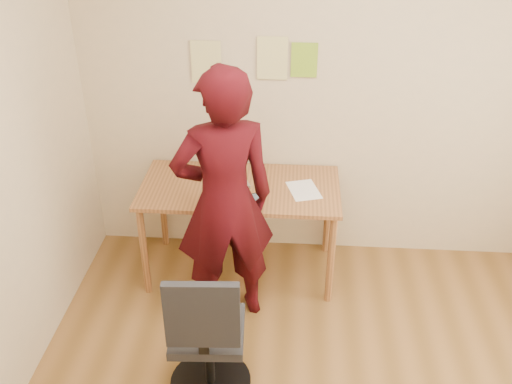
# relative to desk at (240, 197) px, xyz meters

# --- Properties ---
(room) EXTENTS (3.58, 3.58, 2.78)m
(room) POSITION_rel_desk_xyz_m (0.57, -1.38, 0.70)
(room) COLOR brown
(room) RESTS_ON ground
(desk) EXTENTS (1.40, 0.70, 0.74)m
(desk) POSITION_rel_desk_xyz_m (0.00, 0.00, 0.00)
(desk) COLOR #9F6536
(desk) RESTS_ON ground
(laptop) EXTENTS (0.37, 0.35, 0.21)m
(laptop) POSITION_rel_desk_xyz_m (-0.12, 0.07, 0.14)
(laptop) COLOR #ACACB3
(laptop) RESTS_ON desk
(paper_sheet) EXTENTS (0.26, 0.32, 0.00)m
(paper_sheet) POSITION_rel_desk_xyz_m (0.45, -0.02, 0.09)
(paper_sheet) COLOR white
(paper_sheet) RESTS_ON desk
(phone) EXTENTS (0.11, 0.13, 0.01)m
(phone) POSITION_rel_desk_xyz_m (0.12, -0.16, 0.09)
(phone) COLOR black
(phone) RESTS_ON desk
(wall_note_left) EXTENTS (0.21, 0.00, 0.30)m
(wall_note_left) POSITION_rel_desk_xyz_m (-0.26, 0.36, 0.86)
(wall_note_left) COLOR #DFD585
(wall_note_left) RESTS_ON room
(wall_note_mid) EXTENTS (0.21, 0.00, 0.30)m
(wall_note_mid) POSITION_rel_desk_xyz_m (0.20, 0.36, 0.90)
(wall_note_mid) COLOR #DFD585
(wall_note_mid) RESTS_ON room
(wall_note_right) EXTENTS (0.18, 0.00, 0.24)m
(wall_note_right) POSITION_rel_desk_xyz_m (0.42, 0.36, 0.89)
(wall_note_right) COLOR #88B829
(wall_note_right) RESTS_ON room
(office_chair) EXTENTS (0.48, 0.48, 0.93)m
(office_chair) POSITION_rel_desk_xyz_m (-0.07, -1.17, -0.26)
(office_chair) COLOR black
(office_chair) RESTS_ON ground
(person) EXTENTS (0.75, 0.61, 1.77)m
(person) POSITION_rel_desk_xyz_m (-0.05, -0.45, 0.23)
(person) COLOR #37070C
(person) RESTS_ON ground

